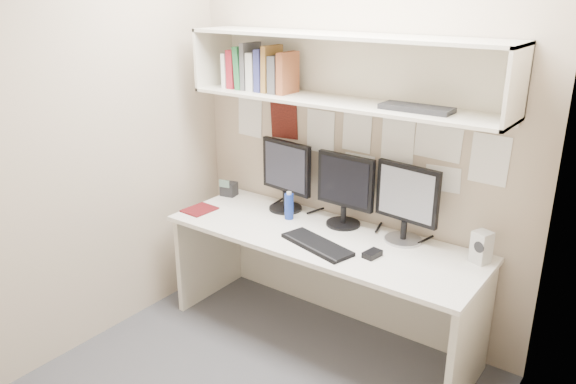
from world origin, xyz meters
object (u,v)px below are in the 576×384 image
Objects in this scene: monitor_center at (345,187)px; speaker at (481,247)px; desk_phone at (229,189)px; desk at (321,287)px; maroon_notebook at (200,210)px; monitor_right at (407,200)px; monitor_left at (286,173)px; keyboard at (317,245)px.

monitor_center is 0.90m from speaker.
monitor_center is at bearing -10.11° from desk_phone.
maroon_notebook is at bearing -170.33° from desk.
monitor_right reaches higher than desk_phone.
desk_phone reaches higher than desk.
desk is at bearing -18.97° from monitor_left.
monitor_right is at bearing 18.59° from maroon_notebook.
monitor_right reaches higher than speaker.
speaker is at bearing 6.99° from monitor_left.
monitor_center is 0.42m from monitor_right.
monitor_right is 2.25× the size of maroon_notebook.
speaker is (0.88, -0.01, -0.16)m from monitor_center.
monitor_center is at bearing -172.83° from monitor_right.
monitor_left is 1.01× the size of monitor_right.
monitor_center reaches higher than desk_phone.
monitor_left is 3.68× the size of desk_phone.
speaker is 1.84m from maroon_notebook.
maroon_notebook is (-0.97, 0.01, -0.01)m from keyboard.
desk_phone is at bearing -169.22° from monitor_left.
monitor_center is at bearing 25.06° from maroon_notebook.
monitor_center is 2.21× the size of maroon_notebook.
monitor_right is at bearing 26.50° from desk.
maroon_notebook is (-0.90, -0.15, 0.37)m from desk.
desk_phone is (-0.50, -0.03, -0.21)m from monitor_left.
monitor_right is at bearing -10.62° from desk_phone.
maroon_notebook is (-1.34, -0.37, -0.25)m from monitor_right.
monitor_right is (0.88, 0.00, -0.00)m from monitor_left.
monitor_right is 0.59m from keyboard.
keyboard is 3.62× the size of desk_phone.
desk_phone is at bearing -171.66° from monitor_right.
monitor_right is (0.42, -0.00, 0.00)m from monitor_center.
monitor_left is at bearing -177.52° from monitor_center.
monitor_left is 0.68m from keyboard.
monitor_left reaches higher than desk.
monitor_center reaches higher than speaker.
desk is 0.79m from monitor_left.
monitor_left is at bearing 41.91° from maroon_notebook.
desk_phone is (-0.94, 0.19, 0.42)m from desk.
monitor_center is 0.99× the size of keyboard.
keyboard is (0.50, -0.38, -0.25)m from monitor_left.
speaker is 1.84m from desk_phone.
keyboard is 0.92m from speaker.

